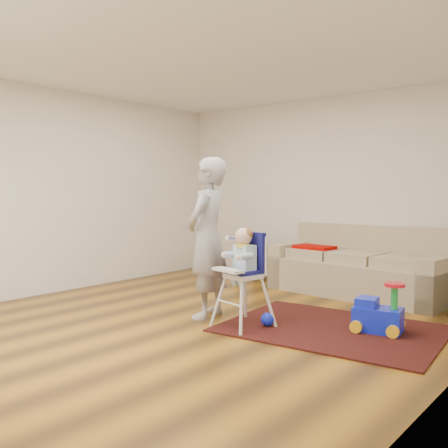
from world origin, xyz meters
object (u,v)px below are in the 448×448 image
Objects in this scene: toy_ball at (267,319)px; ride_on_toy at (378,306)px; adult at (207,238)px; sofa at (359,261)px; side_table at (259,263)px; high_chair at (243,279)px.

ride_on_toy is at bearing 29.71° from toy_ball.
adult is at bearing -175.11° from toy_ball.
side_table is (-1.67, 0.10, -0.19)m from sofa.
adult reaches higher than toy_ball.
ride_on_toy is at bearing 93.28° from adult.
adult is at bearing -175.57° from high_chair.
high_chair is at bearing -159.90° from ride_on_toy.
sofa is 1.77m from ride_on_toy.
side_table is 2.71m from high_chair.
adult reaches higher than high_chair.
ride_on_toy is 1.32m from high_chair.
high_chair reaches higher than toy_ball.
toy_ball is at bearing -86.41° from sofa.
ride_on_toy is 0.28× the size of adult.
sofa is 2.19m from high_chair.
adult is at bearing -170.96° from ride_on_toy.
sofa is 17.42× the size of toy_ball.
side_table is at bearing 137.27° from ride_on_toy.
sofa is at bearing -3.52° from side_table.
sofa reaches higher than toy_ball.
high_chair is at bearing -57.66° from side_table.
ride_on_toy is at bearing 42.54° from high_chair.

